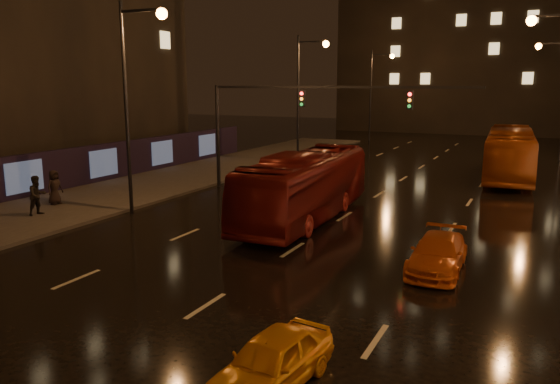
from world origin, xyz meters
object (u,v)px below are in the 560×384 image
Objects in this scene: bus_curb at (510,153)px; pedestrian_b at (37,195)px; pedestrian_c at (54,187)px; taxi_far at (438,254)px; bus_red at (306,186)px; taxi_near at (271,361)px.

bus_curb is 6.52× the size of pedestrian_b.
taxi_far is at bearing -92.44° from pedestrian_c.
bus_red reaches higher than taxi_near.
pedestrian_b is 1.06× the size of pedestrian_c.
bus_curb is 3.55× the size of taxi_near.
pedestrian_c reaches higher than taxi_far.
bus_curb is 29.12m from pedestrian_b.
bus_curb is (7.84, 16.42, 0.12)m from bus_red.
pedestrian_b is (-11.51, -5.34, -0.50)m from bus_red.
bus_curb is at bearing 92.33° from taxi_near.
pedestrian_c is at bearing -167.90° from bus_red.
bus_curb reaches higher than bus_red.
bus_red is 6.40× the size of pedestrian_c.
taxi_near is 18.66m from pedestrian_b.
taxi_far is 18.44m from pedestrian_b.
bus_red is 6.06× the size of pedestrian_b.
bus_red reaches higher than pedestrian_b.
taxi_far is 2.32× the size of pedestrian_c.
bus_curb reaches higher than taxi_far.
pedestrian_c is (-19.58, 1.47, 0.44)m from taxi_far.
pedestrian_c is at bearing 174.04° from taxi_far.
taxi_far is (6.91, -4.76, -0.99)m from bus_red.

